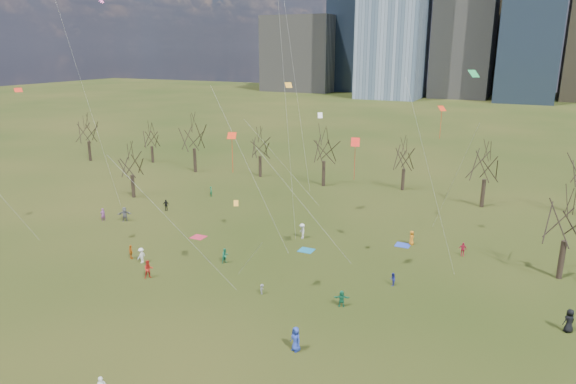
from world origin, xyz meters
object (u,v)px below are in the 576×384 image
at_px(blanket_navy, 403,245).
at_px(blanket_crimson, 199,237).
at_px(person_2, 148,269).
at_px(person_0, 296,339).
at_px(blanket_teal, 306,250).
at_px(person_4, 131,252).

bearing_deg(blanket_navy, blanket_crimson, -160.72).
bearing_deg(person_2, blanket_navy, -7.85).
xyz_separation_m(blanket_crimson, person_0, (19.90, -16.23, 0.93)).
distance_m(blanket_teal, blanket_navy, 10.99).
height_order(blanket_navy, person_4, person_4).
bearing_deg(blanket_crimson, blanket_teal, 7.48).
xyz_separation_m(person_2, person_4, (-4.77, 2.89, -0.14)).
xyz_separation_m(person_0, person_2, (-17.84, 5.09, -0.05)).
bearing_deg(person_0, person_4, -175.86).
xyz_separation_m(blanket_crimson, person_2, (2.06, -11.15, 0.89)).
xyz_separation_m(blanket_navy, person_4, (-24.87, -16.01, 0.74)).
xyz_separation_m(blanket_teal, person_4, (-15.70, -9.97, 0.74)).
bearing_deg(blanket_teal, person_2, -130.39).
relative_size(blanket_teal, blanket_crimson, 1.00).
distance_m(person_2, person_4, 5.57).
height_order(blanket_navy, person_0, person_0).
relative_size(blanket_navy, person_0, 0.84).
xyz_separation_m(blanket_teal, person_0, (6.91, -17.94, 0.93)).
xyz_separation_m(blanket_teal, blanket_navy, (9.17, 6.05, 0.00)).
bearing_deg(blanket_crimson, person_2, -79.55).
bearing_deg(blanket_crimson, person_0, -39.21).
relative_size(blanket_navy, person_2, 0.89).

